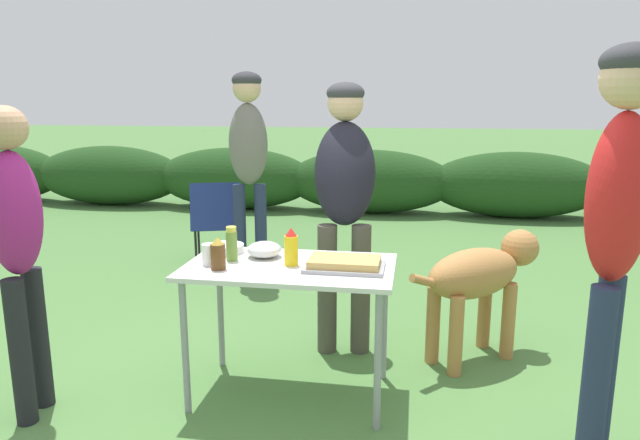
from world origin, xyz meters
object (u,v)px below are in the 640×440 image
mustard_bottle (291,247)px  dog (481,276)px  paper_cup_stack (210,254)px  standing_person_in_red_jacket (248,149)px  standing_person_in_gray_fleece (618,211)px  folding_table (290,279)px  standing_person_in_dark_puffer (345,185)px  mixing_bowl (264,249)px  relish_jar (232,244)px  beer_bottle (218,254)px  camp_chair_green_behind_table (216,218)px  plate_stack (226,248)px  standing_person_in_navy_coat (17,234)px  food_tray (345,264)px

mustard_bottle → dog: 1.26m
paper_cup_stack → standing_person_in_red_jacket: size_ratio=0.06×
standing_person_in_gray_fleece → dog: standing_person_in_gray_fleece is taller
folding_table → standing_person_in_dark_puffer: (0.20, 0.71, 0.40)m
paper_cup_stack → mixing_bowl: bearing=38.0°
paper_cup_stack → folding_table: bearing=9.1°
relish_jar → standing_person_in_gray_fleece: size_ratio=0.10×
beer_bottle → camp_chair_green_behind_table: size_ratio=0.20×
mixing_bowl → beer_bottle: size_ratio=1.12×
mustard_bottle → camp_chair_green_behind_table: 2.67m
standing_person_in_dark_puffer → standing_person_in_gray_fleece: size_ratio=0.94×
paper_cup_stack → mustard_bottle: bearing=9.2°
folding_table → relish_jar: relish_jar is taller
beer_bottle → standing_person_in_gray_fleece: (1.79, -0.26, 0.34)m
plate_stack → beer_bottle: 0.33m
mustard_bottle → relish_jar: (-0.33, 0.03, -0.00)m
camp_chair_green_behind_table → mustard_bottle: bearing=-79.3°
dog → camp_chair_green_behind_table: 2.86m
plate_stack → standing_person_in_dark_puffer: size_ratio=0.12×
relish_jar → plate_stack: bearing=119.3°
standing_person_in_dark_puffer → standing_person_in_gray_fleece: bearing=-48.9°
folding_table → mixing_bowl: size_ratio=5.81×
mustard_bottle → camp_chair_green_behind_table: size_ratio=0.24×
standing_person_in_gray_fleece → standing_person_in_red_jacket: 3.23m
paper_cup_stack → standing_person_in_navy_coat: bearing=-157.5°
folding_table → food_tray: size_ratio=2.69×
dog → folding_table: bearing=-99.6°
mustard_bottle → relish_jar: size_ratio=1.07×
folding_table → standing_person_in_red_jacket: size_ratio=0.60×
food_tray → mixing_bowl: (-0.46, 0.14, 0.02)m
standing_person_in_red_jacket → camp_chair_green_behind_table: (-0.46, 0.39, -0.71)m
folding_table → camp_chair_green_behind_table: (-1.25, 2.32, -0.20)m
plate_stack → mustard_bottle: mustard_bottle is taller
paper_cup_stack → standing_person_in_gray_fleece: 1.93m
standing_person_in_navy_coat → camp_chair_green_behind_table: size_ratio=1.89×
paper_cup_stack → mustard_bottle: (0.42, 0.07, 0.04)m
relish_jar → standing_person_in_red_jacket: bearing=103.7°
mustard_bottle → dog: size_ratio=0.23×
camp_chair_green_behind_table → standing_person_in_navy_coat: bearing=-108.0°
folding_table → mixing_bowl: mixing_bowl is taller
relish_jar → standing_person_in_navy_coat: size_ratio=0.12×
standing_person_in_red_jacket → standing_person_in_navy_coat: bearing=-117.4°
standing_person_in_gray_fleece → mixing_bowl: bearing=-82.6°
standing_person_in_gray_fleece → standing_person_in_navy_coat: standing_person_in_gray_fleece is taller
standing_person_in_dark_puffer → plate_stack: bearing=-146.5°
mustard_bottle → standing_person_in_red_jacket: 2.11m
mustard_bottle → standing_person_in_dark_puffer: bearing=74.8°
relish_jar → camp_chair_green_behind_table: bearing=111.9°
food_tray → paper_cup_stack: (-0.71, -0.05, 0.03)m
plate_stack → dog: size_ratio=0.23×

